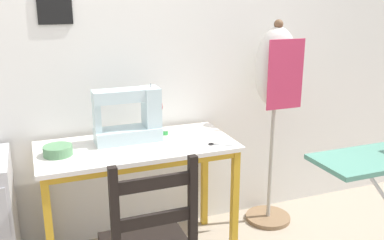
{
  "coord_description": "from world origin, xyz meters",
  "views": [
    {
      "loc": [
        -0.54,
        -2.02,
        1.58
      ],
      "look_at": [
        0.33,
        0.25,
        0.87
      ],
      "focal_mm": 40.0,
      "sensor_mm": 36.0,
      "label": 1
    }
  ],
  "objects_px": {
    "fabric_bowl": "(58,150)",
    "dress_form": "(276,82)",
    "thread_spool_near_machine": "(165,132)",
    "sewing_machine": "(131,117)",
    "scissors": "(217,144)"
  },
  "relations": [
    {
      "from": "sewing_machine",
      "to": "scissors",
      "type": "bearing_deg",
      "value": -29.27
    },
    {
      "from": "fabric_bowl",
      "to": "dress_form",
      "type": "relative_size",
      "value": 0.11
    },
    {
      "from": "sewing_machine",
      "to": "fabric_bowl",
      "type": "relative_size",
      "value": 2.58
    },
    {
      "from": "sewing_machine",
      "to": "thread_spool_near_machine",
      "type": "distance_m",
      "value": 0.25
    },
    {
      "from": "fabric_bowl",
      "to": "scissors",
      "type": "distance_m",
      "value": 0.88
    },
    {
      "from": "thread_spool_near_machine",
      "to": "sewing_machine",
      "type": "bearing_deg",
      "value": -171.98
    },
    {
      "from": "sewing_machine",
      "to": "dress_form",
      "type": "xyz_separation_m",
      "value": [
        0.99,
        0.04,
        0.13
      ]
    },
    {
      "from": "fabric_bowl",
      "to": "thread_spool_near_machine",
      "type": "xyz_separation_m",
      "value": [
        0.65,
        0.12,
        -0.01
      ]
    },
    {
      "from": "sewing_machine",
      "to": "thread_spool_near_machine",
      "type": "height_order",
      "value": "sewing_machine"
    },
    {
      "from": "scissors",
      "to": "thread_spool_near_machine",
      "type": "bearing_deg",
      "value": 129.0
    },
    {
      "from": "sewing_machine",
      "to": "fabric_bowl",
      "type": "distance_m",
      "value": 0.46
    },
    {
      "from": "sewing_machine",
      "to": "dress_form",
      "type": "bearing_deg",
      "value": 2.07
    },
    {
      "from": "fabric_bowl",
      "to": "thread_spool_near_machine",
      "type": "bearing_deg",
      "value": 10.82
    },
    {
      "from": "fabric_bowl",
      "to": "scissors",
      "type": "relative_size",
      "value": 1.11
    },
    {
      "from": "fabric_bowl",
      "to": "dress_form",
      "type": "bearing_deg",
      "value": 5.18
    }
  ]
}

